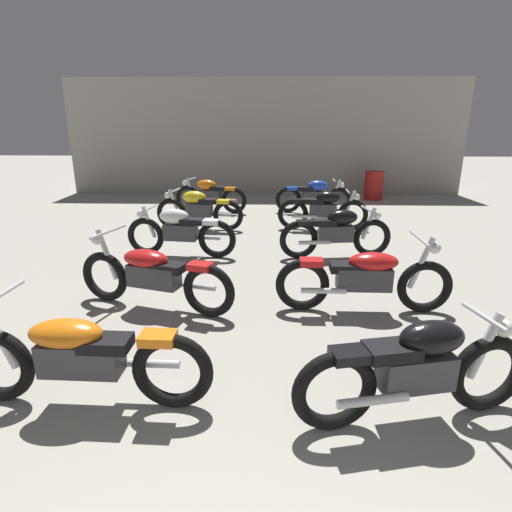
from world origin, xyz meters
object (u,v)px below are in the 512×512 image
(motorcycle_left_row_2, at_px, (153,274))
(motorcycle_left_row_1, at_px, (79,356))
(motorcycle_right_row_1, at_px, (417,368))
(motorcycle_right_row_3, at_px, (337,232))
(motorcycle_left_row_5, at_px, (210,195))
(motorcycle_right_row_2, at_px, (365,277))
(motorcycle_right_row_5, at_px, (314,195))
(motorcycle_right_row_4, at_px, (323,209))
(oil_drum, at_px, (374,185))
(motorcycle_left_row_4, at_px, (199,209))
(motorcycle_left_row_3, at_px, (180,231))

(motorcycle_left_row_2, bearing_deg, motorcycle_left_row_1, -92.63)
(motorcycle_right_row_1, relative_size, motorcycle_right_row_3, 0.99)
(motorcycle_left_row_5, height_order, motorcycle_right_row_2, motorcycle_right_row_2)
(motorcycle_left_row_2, height_order, motorcycle_right_row_5, motorcycle_left_row_2)
(motorcycle_right_row_4, bearing_deg, motorcycle_left_row_1, -114.20)
(motorcycle_right_row_1, xyz_separation_m, oil_drum, (2.03, 10.00, -0.03))
(motorcycle_right_row_5, bearing_deg, motorcycle_right_row_4, -89.03)
(motorcycle_left_row_4, relative_size, motorcycle_left_row_5, 1.01)
(oil_drum, bearing_deg, motorcycle_left_row_4, -140.44)
(motorcycle_right_row_5, height_order, oil_drum, motorcycle_right_row_5)
(motorcycle_left_row_3, distance_m, oil_drum, 7.53)
(motorcycle_left_row_1, distance_m, motorcycle_right_row_5, 8.26)
(motorcycle_left_row_1, height_order, motorcycle_left_row_3, motorcycle_left_row_1)
(motorcycle_right_row_3, xyz_separation_m, motorcycle_right_row_4, (0.01, 1.97, 0.00))
(motorcycle_left_row_3, relative_size, motorcycle_right_row_1, 1.01)
(motorcycle_left_row_1, bearing_deg, motorcycle_left_row_2, 87.37)
(motorcycle_right_row_4, bearing_deg, motorcycle_right_row_5, 90.97)
(oil_drum, bearing_deg, motorcycle_right_row_5, -134.25)
(motorcycle_left_row_3, height_order, motorcycle_left_row_4, same)
(motorcycle_left_row_2, distance_m, oil_drum, 9.25)
(motorcycle_right_row_1, distance_m, motorcycle_right_row_3, 4.16)
(motorcycle_left_row_4, relative_size, motorcycle_right_row_3, 1.00)
(motorcycle_right_row_3, bearing_deg, motorcycle_right_row_4, 89.68)
(motorcycle_left_row_3, xyz_separation_m, motorcycle_right_row_5, (2.71, 3.76, 0.00))
(motorcycle_right_row_5, bearing_deg, motorcycle_left_row_5, 179.25)
(motorcycle_left_row_1, height_order, motorcycle_right_row_1, motorcycle_left_row_1)
(motorcycle_left_row_1, bearing_deg, motorcycle_right_row_4, 65.80)
(motorcycle_left_row_5, relative_size, oil_drum, 2.29)
(motorcycle_left_row_1, height_order, motorcycle_left_row_4, motorcycle_left_row_1)
(motorcycle_right_row_3, bearing_deg, motorcycle_right_row_1, -90.19)
(motorcycle_right_row_3, bearing_deg, motorcycle_left_row_1, -123.63)
(motorcycle_left_row_1, relative_size, oil_drum, 2.56)
(oil_drum, bearing_deg, motorcycle_left_row_3, -129.02)
(motorcycle_left_row_4, distance_m, motorcycle_right_row_5, 3.26)
(motorcycle_right_row_4, xyz_separation_m, oil_drum, (2.01, 3.87, -0.03))
(motorcycle_left_row_4, xyz_separation_m, motorcycle_right_row_4, (2.73, 0.05, 0.00))
(motorcycle_left_row_2, relative_size, motorcycle_right_row_4, 1.07)
(motorcycle_right_row_2, relative_size, oil_drum, 2.55)
(motorcycle_right_row_4, bearing_deg, motorcycle_right_row_2, -89.89)
(motorcycle_right_row_1, bearing_deg, motorcycle_right_row_4, 89.77)
(motorcycle_left_row_2, distance_m, motorcycle_left_row_5, 5.96)
(motorcycle_left_row_1, xyz_separation_m, motorcycle_right_row_1, (2.69, -0.10, 0.01))
(motorcycle_left_row_1, height_order, motorcycle_right_row_5, motorcycle_left_row_1)
(motorcycle_left_row_1, height_order, motorcycle_right_row_3, motorcycle_left_row_1)
(motorcycle_left_row_2, xyz_separation_m, motorcycle_left_row_4, (-0.11, 4.10, 0.01))
(motorcycle_right_row_1, xyz_separation_m, motorcycle_right_row_4, (0.02, 6.13, 0.00))
(motorcycle_right_row_3, height_order, motorcycle_right_row_5, same)
(motorcycle_left_row_2, relative_size, motorcycle_left_row_3, 1.07)
(motorcycle_left_row_4, bearing_deg, motorcycle_right_row_5, 34.02)
(motorcycle_left_row_1, distance_m, motorcycle_left_row_4, 5.99)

